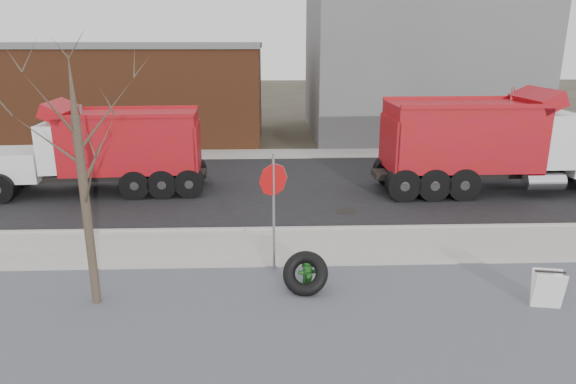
{
  "coord_description": "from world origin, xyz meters",
  "views": [
    {
      "loc": [
        0.51,
        -12.54,
        5.38
      ],
      "look_at": [
        1.0,
        0.84,
        1.4
      ],
      "focal_mm": 32.0,
      "sensor_mm": 36.0,
      "label": 1
    }
  ],
  "objects_px": {
    "sandwich_board": "(548,289)",
    "stop_sign": "(274,193)",
    "truck_tire": "(305,273)",
    "dump_truck_red_a": "(493,141)",
    "dump_truck_red_b": "(104,147)",
    "fire_hydrant": "(307,274)"
  },
  "relations": [
    {
      "from": "fire_hydrant",
      "to": "dump_truck_red_b",
      "type": "relative_size",
      "value": 0.09
    },
    {
      "from": "sandwich_board",
      "to": "dump_truck_red_b",
      "type": "relative_size",
      "value": 0.11
    },
    {
      "from": "truck_tire",
      "to": "stop_sign",
      "type": "relative_size",
      "value": 0.41
    },
    {
      "from": "truck_tire",
      "to": "fire_hydrant",
      "type": "bearing_deg",
      "value": 73.7
    },
    {
      "from": "dump_truck_red_a",
      "to": "stop_sign",
      "type": "bearing_deg",
      "value": -141.89
    },
    {
      "from": "sandwich_board",
      "to": "dump_truck_red_b",
      "type": "xyz_separation_m",
      "value": [
        -11.62,
        8.91,
        1.24
      ]
    },
    {
      "from": "stop_sign",
      "to": "truck_tire",
      "type": "bearing_deg",
      "value": -71.8
    },
    {
      "from": "fire_hydrant",
      "to": "truck_tire",
      "type": "bearing_deg",
      "value": -116.5
    },
    {
      "from": "fire_hydrant",
      "to": "truck_tire",
      "type": "height_order",
      "value": "truck_tire"
    },
    {
      "from": "sandwich_board",
      "to": "dump_truck_red_b",
      "type": "height_order",
      "value": "dump_truck_red_b"
    },
    {
      "from": "fire_hydrant",
      "to": "dump_truck_red_a",
      "type": "height_order",
      "value": "dump_truck_red_a"
    },
    {
      "from": "sandwich_board",
      "to": "stop_sign",
      "type": "bearing_deg",
      "value": 170.49
    },
    {
      "from": "dump_truck_red_a",
      "to": "sandwich_board",
      "type": "bearing_deg",
      "value": -106.42
    },
    {
      "from": "truck_tire",
      "to": "dump_truck_red_a",
      "type": "bearing_deg",
      "value": 46.32
    },
    {
      "from": "truck_tire",
      "to": "dump_truck_red_a",
      "type": "height_order",
      "value": "dump_truck_red_a"
    },
    {
      "from": "fire_hydrant",
      "to": "dump_truck_red_a",
      "type": "distance_m",
      "value": 10.49
    },
    {
      "from": "sandwich_board",
      "to": "dump_truck_red_b",
      "type": "distance_m",
      "value": 14.69
    },
    {
      "from": "stop_sign",
      "to": "dump_truck_red_b",
      "type": "xyz_separation_m",
      "value": [
        -6.0,
        6.82,
        -0.28
      ]
    },
    {
      "from": "truck_tire",
      "to": "dump_truck_red_a",
      "type": "xyz_separation_m",
      "value": [
        7.31,
        7.65,
        1.43
      ]
    },
    {
      "from": "truck_tire",
      "to": "dump_truck_red_b",
      "type": "distance_m",
      "value": 10.47
    },
    {
      "from": "truck_tire",
      "to": "dump_truck_red_a",
      "type": "relative_size",
      "value": 0.13
    },
    {
      "from": "truck_tire",
      "to": "dump_truck_red_b",
      "type": "bearing_deg",
      "value": 129.92
    }
  ]
}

